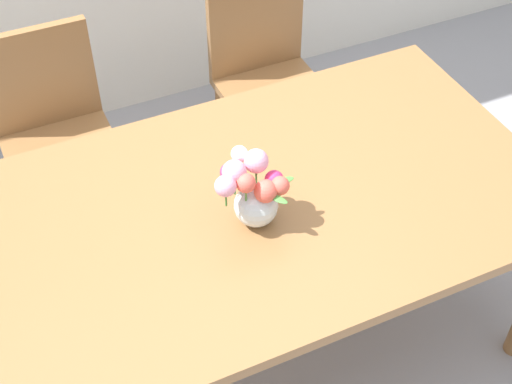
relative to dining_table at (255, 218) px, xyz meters
name	(u,v)px	position (x,y,z in m)	size (l,w,h in m)	color
ground_plane	(255,338)	(0.00, 0.00, -0.65)	(12.00, 12.00, 0.00)	#939399
dining_table	(255,218)	(0.00, 0.00, 0.00)	(1.86, 1.05, 0.73)	olive
chair_left	(55,129)	(-0.45, 0.86, -0.13)	(0.42, 0.42, 0.90)	olive
chair_right	(267,72)	(0.45, 0.86, -0.13)	(0.42, 0.42, 0.90)	olive
flower_vase	(253,191)	(-0.04, -0.07, 0.19)	(0.24, 0.21, 0.24)	silver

